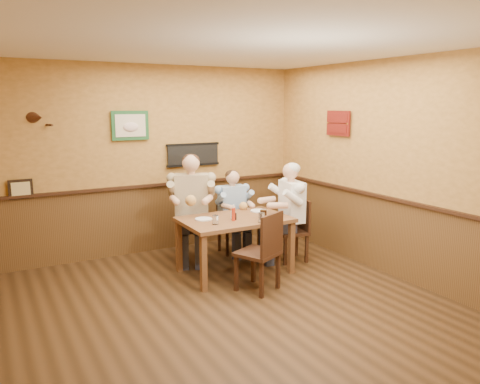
% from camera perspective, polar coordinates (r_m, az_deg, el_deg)
% --- Properties ---
extents(room, '(5.02, 5.03, 2.81)m').
position_cam_1_polar(room, '(4.98, -1.97, 4.52)').
color(room, black).
rests_on(room, ground).
extents(dining_table, '(1.40, 0.90, 0.75)m').
position_cam_1_polar(dining_table, '(6.18, -0.63, -4.00)').
color(dining_table, brown).
rests_on(dining_table, ground).
extents(chair_back_left, '(0.59, 0.59, 0.97)m').
position_cam_1_polar(chair_back_left, '(6.79, -5.85, -4.25)').
color(chair_back_left, '#371E11').
rests_on(chair_back_left, ground).
extents(chair_back_right, '(0.39, 0.39, 0.79)m').
position_cam_1_polar(chair_back_right, '(7.08, -0.97, -4.28)').
color(chair_back_right, '#371E11').
rests_on(chair_back_right, ground).
extents(chair_right_end, '(0.48, 0.48, 0.89)m').
position_cam_1_polar(chair_right_end, '(6.75, 6.27, -4.66)').
color(chair_right_end, '#371E11').
rests_on(chair_right_end, ground).
extents(chair_near_side, '(0.60, 0.60, 0.97)m').
position_cam_1_polar(chair_near_side, '(5.65, 2.14, -7.21)').
color(chair_near_side, '#371E11').
rests_on(chair_near_side, ground).
extents(diner_tan_shirt, '(0.84, 0.84, 1.38)m').
position_cam_1_polar(diner_tan_shirt, '(6.74, -5.88, -2.55)').
color(diner_tan_shirt, tan).
rests_on(diner_tan_shirt, ground).
extents(diner_blue_polo, '(0.55, 0.55, 1.13)m').
position_cam_1_polar(diner_blue_polo, '(7.04, -0.98, -2.94)').
color(diner_blue_polo, '#89A8CE').
rests_on(diner_blue_polo, ground).
extents(diner_white_elder, '(0.68, 0.68, 1.27)m').
position_cam_1_polar(diner_white_elder, '(6.70, 6.30, -3.09)').
color(diner_white_elder, white).
rests_on(diner_white_elder, ground).
extents(water_glass_left, '(0.09, 0.09, 0.12)m').
position_cam_1_polar(water_glass_left, '(5.82, -3.01, -3.40)').
color(water_glass_left, white).
rests_on(water_glass_left, dining_table).
extents(water_glass_mid, '(0.10, 0.10, 0.12)m').
position_cam_1_polar(water_glass_mid, '(5.92, 2.62, -3.12)').
color(water_glass_mid, white).
rests_on(water_glass_mid, dining_table).
extents(cola_tumbler, '(0.11, 0.11, 0.12)m').
position_cam_1_polar(cola_tumbler, '(6.10, 2.86, -2.75)').
color(cola_tumbler, black).
rests_on(cola_tumbler, dining_table).
extents(hot_sauce_bottle, '(0.05, 0.05, 0.19)m').
position_cam_1_polar(hot_sauce_bottle, '(5.99, -0.80, -2.63)').
color(hot_sauce_bottle, '#B72B13').
rests_on(hot_sauce_bottle, dining_table).
extents(salt_shaker, '(0.04, 0.04, 0.10)m').
position_cam_1_polar(salt_shaker, '(6.11, -0.95, -2.78)').
color(salt_shaker, white).
rests_on(salt_shaker, dining_table).
extents(pepper_shaker, '(0.05, 0.05, 0.09)m').
position_cam_1_polar(pepper_shaker, '(6.04, -0.60, -2.99)').
color(pepper_shaker, black).
rests_on(pepper_shaker, dining_table).
extents(plate_far_left, '(0.29, 0.29, 0.01)m').
position_cam_1_polar(plate_far_left, '(6.08, -4.47, -3.30)').
color(plate_far_left, silver).
rests_on(plate_far_left, dining_table).
extents(plate_far_right, '(0.30, 0.30, 0.02)m').
position_cam_1_polar(plate_far_right, '(6.53, 2.31, -2.30)').
color(plate_far_right, white).
rests_on(plate_far_right, dining_table).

